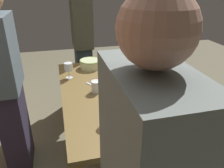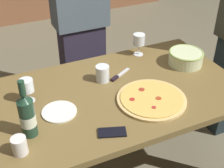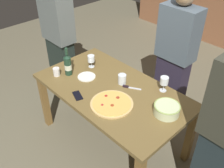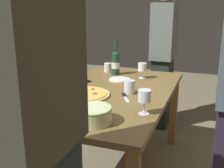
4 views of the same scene
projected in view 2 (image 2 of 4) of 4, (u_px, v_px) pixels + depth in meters
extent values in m
cube|color=brown|center=(112.00, 95.00, 1.89)|extent=(1.60, 0.90, 0.04)
cube|color=brown|center=(172.00, 84.00, 2.66)|extent=(0.07, 0.07, 0.71)
cylinder|color=#DBB46F|center=(152.00, 99.00, 1.81)|extent=(0.41, 0.41, 0.02)
cylinder|color=#E4B354|center=(152.00, 98.00, 1.80)|extent=(0.37, 0.37, 0.01)
cylinder|color=#A53C1C|center=(159.00, 98.00, 1.79)|extent=(0.03, 0.03, 0.00)
cylinder|color=#AD261F|center=(132.00, 99.00, 1.78)|extent=(0.03, 0.03, 0.00)
cylinder|color=#9B321E|center=(142.00, 90.00, 1.87)|extent=(0.04, 0.04, 0.00)
cylinder|color=#AF2D2A|center=(154.00, 107.00, 1.72)|extent=(0.02, 0.02, 0.00)
cylinder|color=beige|center=(186.00, 58.00, 2.14)|extent=(0.23, 0.23, 0.09)
torus|color=#9EB95F|center=(186.00, 53.00, 2.11)|extent=(0.24, 0.24, 0.01)
cylinder|color=#1E3C29|center=(28.00, 118.00, 1.52)|extent=(0.08, 0.08, 0.21)
cone|color=#1E3C29|center=(24.00, 99.00, 1.46)|extent=(0.08, 0.08, 0.04)
cylinder|color=#1E3C29|center=(22.00, 88.00, 1.42)|extent=(0.03, 0.03, 0.08)
cylinder|color=silver|center=(28.00, 120.00, 1.53)|extent=(0.08, 0.08, 0.06)
cylinder|color=white|center=(29.00, 101.00, 1.81)|extent=(0.07, 0.07, 0.00)
cylinder|color=white|center=(28.00, 96.00, 1.79)|extent=(0.01, 0.01, 0.07)
cylinder|color=white|center=(27.00, 86.00, 1.75)|extent=(0.08, 0.08, 0.08)
cylinder|color=maroon|center=(27.00, 88.00, 1.76)|extent=(0.07, 0.07, 0.04)
cylinder|color=white|center=(138.00, 54.00, 2.27)|extent=(0.07, 0.07, 0.00)
cylinder|color=white|center=(139.00, 49.00, 2.25)|extent=(0.01, 0.01, 0.08)
cylinder|color=white|center=(139.00, 39.00, 2.21)|extent=(0.08, 0.08, 0.08)
cylinder|color=maroon|center=(139.00, 42.00, 2.22)|extent=(0.07, 0.07, 0.03)
cylinder|color=white|center=(20.00, 146.00, 1.45)|extent=(0.07, 0.07, 0.09)
cylinder|color=white|center=(102.00, 74.00, 1.96)|extent=(0.09, 0.09, 0.10)
cylinder|color=white|center=(59.00, 112.00, 1.72)|extent=(0.19, 0.19, 0.01)
cube|color=black|center=(112.00, 132.00, 1.58)|extent=(0.16, 0.11, 0.01)
cube|color=silver|center=(123.00, 73.00, 2.06)|extent=(0.13, 0.09, 0.01)
cube|color=black|center=(115.00, 78.00, 1.99)|extent=(0.07, 0.05, 0.02)
cube|color=#292335|center=(83.00, 67.00, 2.79)|extent=(0.37, 0.20, 0.81)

